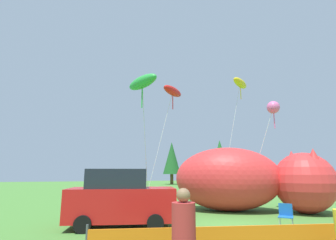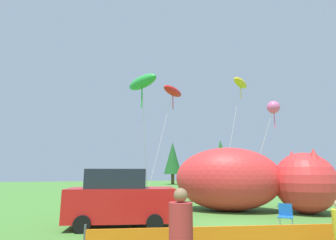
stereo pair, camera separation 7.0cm
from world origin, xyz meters
name	(u,v)px [view 1 (the left image)]	position (x,y,z in m)	size (l,w,h in m)	color
ground_plane	(234,228)	(0.00, 0.00, 0.00)	(120.00, 120.00, 0.00)	#477F33
parked_car	(121,199)	(-4.31, 1.31, 1.11)	(4.48, 2.54, 2.29)	red
folding_chair	(286,214)	(1.96, -0.60, 0.55)	(0.75, 0.75, 0.94)	#1959A5
inflatable_cat	(247,181)	(3.03, 3.78, 1.66)	(8.73, 6.61, 3.60)	red
spectator_in_red_shirt	(184,240)	(-3.83, -5.36, 1.03)	(0.41, 0.41, 1.88)	#2D2D38
kite_red_lizard	(173,92)	(-0.42, 7.15, 7.75)	(3.25, 2.32, 8.14)	silver
kite_pink_octopus	(273,108)	(4.88, 3.44, 6.02)	(2.39, 1.10, 6.43)	silver
kite_yellow_hero	(240,84)	(5.24, 7.63, 9.02)	(3.71, 2.24, 9.43)	silver
kite_green_fish	(142,83)	(-3.35, 2.41, 6.52)	(1.61, 2.46, 6.92)	silver
horizon_tree_east	(241,166)	(20.37, 34.17, 3.41)	(2.32, 2.32, 5.55)	brown
horizon_tree_west	(172,158)	(8.19, 37.93, 4.81)	(3.28, 3.28, 7.83)	brown
horizon_tree_mid	(220,158)	(13.27, 28.00, 4.43)	(3.02, 3.02, 7.21)	brown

